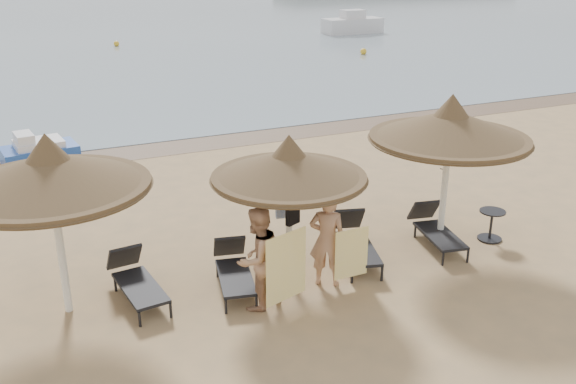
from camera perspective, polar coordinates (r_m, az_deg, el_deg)
name	(u,v)px	position (r m, az deg, el deg)	size (l,w,h in m)	color
ground	(301,296)	(11.13, 1.16, -9.19)	(160.00, 160.00, 0.00)	tan
wet_sand_strip	(166,148)	(19.37, -10.82, 3.90)	(200.00, 1.60, 0.01)	brown
palapa_left	(50,172)	(10.34, -20.41, 1.65)	(3.05, 3.05, 3.02)	white
palapa_center	(289,166)	(10.82, 0.08, 2.35)	(2.71, 2.71, 2.68)	white
palapa_right	(450,126)	(12.50, 14.22, 5.68)	(3.08, 3.08, 3.05)	white
lounger_far_left	(136,279)	(11.24, -13.40, -7.50)	(0.76, 1.77, 0.77)	black
lounger_near_left	(234,268)	(11.33, -4.86, -6.75)	(0.90, 1.76, 0.75)	black
lounger_near_right	(354,240)	(12.31, 5.92, -4.24)	(1.08, 1.92, 0.82)	black
lounger_far_right	(435,228)	(13.14, 12.94, -3.13)	(0.87, 1.77, 0.76)	black
side_table	(491,226)	(13.63, 17.59, -2.90)	(0.52, 0.52, 0.63)	black
person_left	(257,251)	(10.36, -2.73, -5.23)	(0.94, 0.61, 2.05)	tan
person_right	(327,232)	(11.07, 3.52, -3.58)	(0.92, 0.60, 2.00)	tan
towel_left	(286,267)	(10.29, -0.16, -6.68)	(0.81, 0.28, 1.19)	yellow
towel_right	(352,253)	(11.18, 5.67, -5.45)	(0.66, 0.04, 0.92)	yellow
bag_patterned	(285,206)	(11.26, -0.30, -1.30)	(0.33, 0.17, 0.40)	silver
bag_dark	(293,214)	(10.98, 0.42, -1.93)	(0.29, 0.19, 0.39)	black
pedal_boat	(39,152)	(18.83, -21.28, 3.36)	(2.07, 1.38, 0.90)	#1F4BAA
buoy_mid	(116,44)	(40.10, -15.00, 12.62)	(0.32, 0.32, 0.32)	yellow
buoy_right	(363,52)	(36.02, 6.72, 12.30)	(0.35, 0.35, 0.35)	yellow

